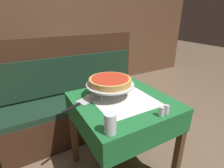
{
  "coord_description": "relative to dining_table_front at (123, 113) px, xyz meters",
  "views": [
    {
      "loc": [
        -0.67,
        -1.0,
        1.36
      ],
      "look_at": [
        -0.05,
        0.08,
        0.85
      ],
      "focal_mm": 28.0,
      "sensor_mm": 36.0,
      "label": 1
    }
  ],
  "objects": [
    {
      "name": "pepper_shaker",
      "position": [
        0.13,
        -0.31,
        0.15
      ],
      "size": [
        0.04,
        0.04,
        0.06
      ],
      "color": "silver",
      "rests_on": "dining_table_front"
    },
    {
      "name": "back_wall_panel",
      "position": [
        0.0,
        2.11,
        0.58
      ],
      "size": [
        6.0,
        0.04,
        2.4
      ],
      "primitive_type": "cube",
      "color": "brown",
      "rests_on": "ground_plane"
    },
    {
      "name": "pizza_pan_stand",
      "position": [
        -0.05,
        0.11,
        0.21
      ],
      "size": [
        0.38,
        0.38,
        0.1
      ],
      "color": "#ADADB2",
      "rests_on": "dining_table_front"
    },
    {
      "name": "water_glass_near",
      "position": [
        -0.28,
        -0.3,
        0.18
      ],
      "size": [
        0.07,
        0.07,
        0.12
      ],
      "color": "silver",
      "rests_on": "dining_table_front"
    },
    {
      "name": "deep_dish_pizza",
      "position": [
        -0.05,
        0.11,
        0.24
      ],
      "size": [
        0.33,
        0.33,
        0.05
      ],
      "color": "tan",
      "rests_on": "pizza_pan_stand"
    },
    {
      "name": "pizza_server",
      "position": [
        -0.32,
        0.1,
        0.12
      ],
      "size": [
        0.27,
        0.17,
        0.01
      ],
      "color": "#BCBCC1",
      "rests_on": "dining_table_front"
    },
    {
      "name": "booth_bench",
      "position": [
        -0.13,
        0.77,
        -0.29
      ],
      "size": [
        1.63,
        0.49,
        1.12
      ],
      "color": "#3D2316",
      "rests_on": "ground_plane"
    },
    {
      "name": "dining_table_rear",
      "position": [
        0.06,
        1.65,
        0.02
      ],
      "size": [
        0.64,
        0.64,
        0.74
      ],
      "color": "#194799",
      "rests_on": "ground_plane"
    },
    {
      "name": "condiment_caddy",
      "position": [
        -0.03,
        1.64,
        0.17
      ],
      "size": [
        0.14,
        0.14,
        0.18
      ],
      "color": "black",
      "rests_on": "dining_table_rear"
    },
    {
      "name": "dining_table_front",
      "position": [
        0.0,
        0.0,
        0.0
      ],
      "size": [
        0.72,
        0.72,
        0.73
      ],
      "color": "#1E6B33",
      "rests_on": "ground_plane"
    },
    {
      "name": "salt_shaker",
      "position": [
        0.09,
        -0.31,
        0.15
      ],
      "size": [
        0.04,
        0.04,
        0.06
      ],
      "color": "silver",
      "rests_on": "dining_table_front"
    }
  ]
}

